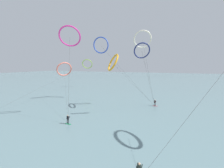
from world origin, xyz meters
TOP-DOWN VIEW (x-y plane):
  - sea_water at (0.00, 104.76)m, footprint 400.00×200.00m
  - surfer_emerald at (-7.36, 16.84)m, footprint 1.40×0.60m
  - surfer_crimson at (6.02, 34.58)m, footprint 1.40×0.61m
  - kite_navy at (4.03, 25.20)m, footprint 3.76×10.74m
  - kite_lime at (-26.88, 55.48)m, footprint 5.33×47.34m
  - kite_amber at (-3.49, 29.10)m, footprint 11.87×7.99m
  - kite_cobalt at (-10.32, 36.52)m, footprint 18.84×2.60m
  - kite_coral at (-21.02, 32.59)m, footprint 15.93×18.34m
  - kite_magenta at (-8.91, 20.24)m, footprint 4.86×5.45m
  - kite_ivory at (2.74, 32.58)m, footprint 5.70×3.73m

SIDE VIEW (x-z plane):
  - sea_water at x=0.00m, z-range 0.00..0.08m
  - surfer_emerald at x=-7.36m, z-range -0.03..1.67m
  - surfer_crimson at x=6.02m, z-range -0.03..1.67m
  - kite_coral at x=-21.02m, z-range 3.56..15.13m
  - kite_lime at x=-26.88m, z-range 4.44..17.75m
  - kite_amber at x=-3.49m, z-range 4.55..17.88m
  - kite_navy at x=4.03m, z-range 5.90..20.78m
  - kite_magenta at x=-8.91m, z-range 7.10..25.00m
  - kite_cobalt at x=-10.32m, z-range 7.01..25.97m
  - kite_ivory at x=2.74m, z-range 7.35..26.13m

